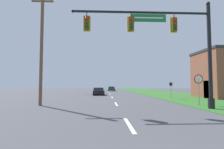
% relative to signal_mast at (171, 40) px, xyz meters
% --- Properties ---
extents(grass_verge_right, '(10.00, 110.00, 0.04)m').
position_rel_signal_mast_xyz_m(grass_verge_right, '(6.84, 19.49, -4.78)').
color(grass_verge_right, '#2D6626').
rests_on(grass_verge_right, ground).
extents(road_center_line, '(0.16, 34.80, 0.01)m').
position_rel_signal_mast_xyz_m(road_center_line, '(-3.66, 11.49, -4.80)').
color(road_center_line, silver).
rests_on(road_center_line, ground).
extents(signal_mast, '(9.96, 0.47, 7.62)m').
position_rel_signal_mast_xyz_m(signal_mast, '(0.00, 0.00, 0.00)').
color(signal_mast, black).
rests_on(signal_mast, grass_verge_right).
extents(car_ahead, '(2.04, 4.48, 1.19)m').
position_rel_signal_mast_xyz_m(car_ahead, '(-5.68, 17.53, -4.20)').
color(car_ahead, black).
rests_on(car_ahead, ground).
extents(far_car, '(1.82, 4.48, 1.19)m').
position_rel_signal_mast_xyz_m(far_car, '(-2.72, 36.40, -4.20)').
color(far_car, black).
rests_on(far_car, ground).
extents(stop_sign, '(0.76, 0.07, 2.50)m').
position_rel_signal_mast_xyz_m(stop_sign, '(3.09, 2.21, -2.94)').
color(stop_sign, gray).
rests_on(stop_sign, grass_verge_right).
extents(route_sign_post, '(0.55, 0.06, 2.03)m').
position_rel_signal_mast_xyz_m(route_sign_post, '(3.21, 8.57, -3.28)').
color(route_sign_post, gray).
rests_on(route_sign_post, grass_verge_right).
extents(utility_pole_near, '(1.80, 0.26, 9.63)m').
position_rel_signal_mast_xyz_m(utility_pole_near, '(-9.92, 2.67, 0.17)').
color(utility_pole_near, brown).
rests_on(utility_pole_near, ground).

